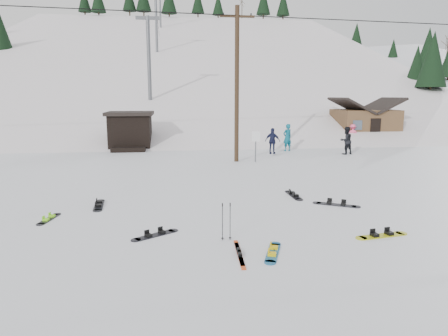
{
  "coord_description": "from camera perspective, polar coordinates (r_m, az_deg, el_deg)",
  "views": [
    {
      "loc": [
        -1.65,
        -9.68,
        3.98
      ],
      "look_at": [
        0.05,
        4.27,
        1.4
      ],
      "focal_mm": 32.0,
      "sensor_mm": 36.0,
      "label": 1
    }
  ],
  "objects": [
    {
      "name": "ski_poles",
      "position": [
        11.13,
        0.33,
        -7.59
      ],
      "size": [
        0.29,
        0.08,
        1.06
      ],
      "color": "black",
      "rests_on": "ground"
    },
    {
      "name": "board_scatter_a",
      "position": [
        11.78,
        -9.81,
        -9.36
      ],
      "size": [
        1.31,
        0.95,
        0.11
      ],
      "rotation": [
        0.0,
        0.0,
        0.58
      ],
      "color": "black",
      "rests_on": "ground"
    },
    {
      "name": "ski_slope",
      "position": [
        66.65,
        -5.34,
        -3.52
      ],
      "size": [
        60.0,
        85.24,
        65.97
      ],
      "primitive_type": "cube",
      "rotation": [
        0.31,
        0.0,
        0.0
      ],
      "color": "white",
      "rests_on": "ground"
    },
    {
      "name": "board_scatter_b",
      "position": [
        15.29,
        -17.44,
        -5.06
      ],
      "size": [
        0.45,
        1.67,
        0.12
      ],
      "rotation": [
        0.0,
        0.0,
        1.67
      ],
      "color": "black",
      "rests_on": "ground"
    },
    {
      "name": "lift_tower_near",
      "position": [
        39.94,
        -10.7,
        15.8
      ],
      "size": [
        2.2,
        0.36,
        8.0
      ],
      "color": "#595B60",
      "rests_on": "ski_slope"
    },
    {
      "name": "skier_pink",
      "position": [
        34.99,
        17.88,
        4.69
      ],
      "size": [
        1.13,
        0.77,
        1.6
      ],
      "primitive_type": "imported",
      "rotation": [
        0.0,
        0.0,
        2.96
      ],
      "color": "#F65785",
      "rests_on": "ground"
    },
    {
      "name": "skier_navy",
      "position": [
        27.43,
        6.96,
        3.85
      ],
      "size": [
        1.12,
        0.87,
        1.77
      ],
      "primitive_type": "imported",
      "rotation": [
        0.0,
        0.0,
        2.66
      ],
      "color": "#171A39",
      "rests_on": "ground"
    },
    {
      "name": "board_scatter_e",
      "position": [
        12.41,
        21.6,
        -8.91
      ],
      "size": [
        1.66,
        0.55,
        0.12
      ],
      "rotation": [
        0.0,
        0.0,
        0.18
      ],
      "color": "#C4C616",
      "rests_on": "ground"
    },
    {
      "name": "utility_pole",
      "position": [
        23.97,
        1.85,
        12.07
      ],
      "size": [
        2.0,
        0.26,
        9.0
      ],
      "color": "#3A2819",
      "rests_on": "ground"
    },
    {
      "name": "skier_dark",
      "position": [
        28.32,
        17.04,
        3.77
      ],
      "size": [
        1.06,
        0.92,
        1.87
      ],
      "primitive_type": "imported",
      "rotation": [
        0.0,
        0.0,
        3.4
      ],
      "color": "black",
      "rests_on": "ground"
    },
    {
      "name": "treeline_right",
      "position": [
        64.06,
        29.21,
        5.52
      ],
      "size": [
        20.0,
        60.0,
        10.0
      ],
      "primitive_type": null,
      "color": "black",
      "rests_on": "ground"
    },
    {
      "name": "lift_hut",
      "position": [
        30.92,
        -13.21,
        5.27
      ],
      "size": [
        3.4,
        4.1,
        2.75
      ],
      "color": "black",
      "rests_on": "ground"
    },
    {
      "name": "board_scatter_d",
      "position": [
        15.24,
        15.74,
        -5.02
      ],
      "size": [
        1.54,
        1.0,
        0.12
      ],
      "rotation": [
        0.0,
        0.0,
        -0.51
      ],
      "color": "black",
      "rests_on": "ground"
    },
    {
      "name": "cabin",
      "position": [
        37.65,
        19.42,
        6.01
      ],
      "size": [
        5.39,
        4.4,
        3.77
      ],
      "color": "brown",
      "rests_on": "ground"
    },
    {
      "name": "skier_teal",
      "position": [
        29.07,
        9.04,
        4.33
      ],
      "size": [
        0.83,
        0.7,
        1.94
      ],
      "primitive_type": "imported",
      "rotation": [
        0.0,
        0.0,
        3.54
      ],
      "color": "#0B5A71",
      "rests_on": "ground"
    },
    {
      "name": "trail_sign",
      "position": [
        23.89,
        4.57,
        3.87
      ],
      "size": [
        0.5,
        0.09,
        1.85
      ],
      "color": "#595B60",
      "rests_on": "ground"
    },
    {
      "name": "ground",
      "position": [
        10.6,
        2.55,
        -11.67
      ],
      "size": [
        200.0,
        200.0,
        0.0
      ],
      "primitive_type": "plane",
      "color": "white",
      "rests_on": "ground"
    },
    {
      "name": "lift_tower_mid",
      "position": [
        60.62,
        -9.66,
        20.11
      ],
      "size": [
        2.2,
        0.36,
        8.0
      ],
      "color": "#595B60",
      "rests_on": "ski_slope"
    },
    {
      "name": "board_scatter_c",
      "position": [
        14.23,
        -23.73,
        -6.64
      ],
      "size": [
        0.46,
        1.32,
        0.09
      ],
      "rotation": [
        0.0,
        0.0,
        1.38
      ],
      "color": "black",
      "rests_on": "ground"
    },
    {
      "name": "lift_tower_far",
      "position": [
        81.48,
        -9.13,
        22.23
      ],
      "size": [
        2.2,
        0.36,
        8.0
      ],
      "color": "#595B60",
      "rests_on": "ski_slope"
    },
    {
      "name": "hero_skis",
      "position": [
        10.34,
        2.21,
        -12.08
      ],
      "size": [
        0.19,
        1.87,
        0.1
      ],
      "rotation": [
        0.0,
        0.0,
        -0.04
      ],
      "color": "#B23912",
      "rests_on": "ground"
    },
    {
      "name": "board_scatter_f",
      "position": [
        16.26,
        9.92,
        -3.82
      ],
      "size": [
        0.34,
        1.65,
        0.12
      ],
      "rotation": [
        0.0,
        0.0,
        1.6
      ],
      "color": "black",
      "rests_on": "ground"
    },
    {
      "name": "ridge_right",
      "position": [
        73.2,
        26.07,
        -2.49
      ],
      "size": [
        45.66,
        93.98,
        54.59
      ],
      "primitive_type": "cube",
      "rotation": [
        0.21,
        -0.05,
        -0.12
      ],
      "color": "white",
      "rests_on": "ground"
    },
    {
      "name": "treeline_crest",
      "position": [
        95.78,
        -6.01,
        7.96
      ],
      "size": [
        50.0,
        6.0,
        10.0
      ],
      "primitive_type": null,
      "color": "black",
      "rests_on": "ski_slope"
    },
    {
      "name": "hero_snowboard",
      "position": [
        10.48,
        7.0,
        -11.84
      ],
      "size": [
        0.71,
        1.46,
        0.11
      ],
      "rotation": [
        0.0,
        0.0,
        1.22
      ],
      "color": "#165C8F",
      "rests_on": "ground"
    }
  ]
}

